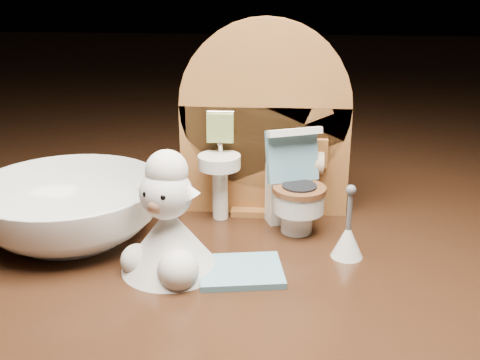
# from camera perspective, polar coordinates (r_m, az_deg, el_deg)

# --- Properties ---
(backdrop_panel) EXTENTS (0.13, 0.05, 0.15)m
(backdrop_panel) POSITION_cam_1_polar(r_m,az_deg,el_deg) (0.46, 2.26, 4.68)
(backdrop_panel) COLOR #9F6430
(backdrop_panel) RESTS_ON ground
(toy_toilet) EXTENTS (0.05, 0.05, 0.08)m
(toy_toilet) POSITION_cam_1_polar(r_m,az_deg,el_deg) (0.44, 5.14, -1.19)
(toy_toilet) COLOR white
(toy_toilet) RESTS_ON ground
(bath_mat) EXTENTS (0.06, 0.05, 0.00)m
(bath_mat) POSITION_cam_1_polar(r_m,az_deg,el_deg) (0.39, 0.09, -8.62)
(bath_mat) COLOR #6199AC
(bath_mat) RESTS_ON ground
(toilet_brush) EXTENTS (0.02, 0.02, 0.05)m
(toilet_brush) POSITION_cam_1_polar(r_m,az_deg,el_deg) (0.41, 10.18, -5.45)
(toilet_brush) COLOR white
(toilet_brush) RESTS_ON ground
(plush_lamb) EXTENTS (0.06, 0.07, 0.08)m
(plush_lamb) POSITION_cam_1_polar(r_m,az_deg,el_deg) (0.39, -6.82, -4.71)
(plush_lamb) COLOR silver
(plush_lamb) RESTS_ON ground
(ceramic_bowl) EXTENTS (0.15, 0.15, 0.04)m
(ceramic_bowl) POSITION_cam_1_polar(r_m,az_deg,el_deg) (0.45, -15.82, -2.76)
(ceramic_bowl) COLOR white
(ceramic_bowl) RESTS_ON ground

